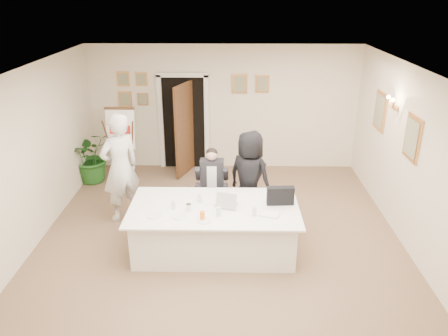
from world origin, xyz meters
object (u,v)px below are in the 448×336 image
object	(u,v)px
flip_chart	(124,150)
standing_man	(120,168)
paper_stack	(269,214)
laptop	(226,197)
standing_woman	(250,178)
laptop_bag	(280,196)
oj_glass	(202,216)
seated_man	(212,183)
conference_table	(214,228)
potted_palm	(92,156)
steel_jug	(189,207)

from	to	relation	value
flip_chart	standing_man	distance (m)	1.51
paper_stack	standing_man	bearing A→B (deg)	152.85
paper_stack	laptop	bearing A→B (deg)	155.24
standing_man	standing_woman	size ratio (longest dim) A/B	1.17
standing_man	paper_stack	xyz separation A→B (m)	(2.52, -1.29, -0.19)
laptop_bag	oj_glass	size ratio (longest dim) A/B	3.22
seated_man	flip_chart	world-z (taller)	flip_chart
laptop	flip_chart	bearing A→B (deg)	149.01
standing_man	standing_woman	xyz separation A→B (m)	(2.27, -0.07, -0.14)
standing_woman	paper_stack	bearing A→B (deg)	135.33
conference_table	seated_man	world-z (taller)	seated_man
potted_palm	flip_chart	bearing A→B (deg)	-13.36
conference_table	standing_woman	bearing A→B (deg)	59.02
seated_man	oj_glass	distance (m)	1.54
laptop	steel_jug	xyz separation A→B (m)	(-0.56, -0.18, -0.08)
laptop_bag	steel_jug	bearing A→B (deg)	-174.03
laptop	paper_stack	xyz separation A→B (m)	(0.65, -0.30, -0.12)
standing_man	oj_glass	distance (m)	2.11
laptop_bag	steel_jug	xyz separation A→B (m)	(-1.40, -0.24, -0.09)
laptop	laptop_bag	xyz separation A→B (m)	(0.84, 0.05, 0.01)
laptop	oj_glass	distance (m)	0.58
conference_table	seated_man	size ratio (longest dim) A/B	1.97
laptop_bag	paper_stack	bearing A→B (deg)	-122.06
conference_table	oj_glass	xyz separation A→B (m)	(-0.15, -0.41, 0.45)
standing_man	potted_palm	world-z (taller)	standing_man
flip_chart	laptop	size ratio (longest dim) A/B	4.78
flip_chart	potted_palm	world-z (taller)	flip_chart
paper_stack	conference_table	bearing A→B (deg)	163.45
flip_chart	oj_glass	distance (m)	3.44
oj_glass	seated_man	bearing A→B (deg)	87.25
laptop	oj_glass	xyz separation A→B (m)	(-0.34, -0.46, -0.07)
seated_man	laptop_bag	world-z (taller)	seated_man
laptop	steel_jug	bearing A→B (deg)	-144.28
conference_table	steel_jug	xyz separation A→B (m)	(-0.38, -0.13, 0.44)
conference_table	paper_stack	xyz separation A→B (m)	(0.84, -0.25, 0.40)
flip_chart	standing_man	size ratio (longest dim) A/B	0.84
standing_woman	laptop	distance (m)	1.01
seated_man	potted_palm	distance (m)	3.07
standing_man	oj_glass	world-z (taller)	standing_man
oj_glass	paper_stack	bearing A→B (deg)	9.13
seated_man	laptop_bag	xyz separation A→B (m)	(1.11, -1.02, 0.26)
conference_table	standing_man	world-z (taller)	standing_man
oj_glass	steel_jug	distance (m)	0.35
seated_man	laptop	size ratio (longest dim) A/B	3.83
standing_man	seated_man	bearing A→B (deg)	142.18
seated_man	flip_chart	xyz separation A→B (m)	(-1.90, 1.39, 0.10)
paper_stack	oj_glass	world-z (taller)	oj_glass
seated_man	laptop_bag	size ratio (longest dim) A/B	3.18
seated_man	standing_man	xyz separation A→B (m)	(-1.60, -0.08, 0.32)
standing_woman	paper_stack	world-z (taller)	standing_woman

